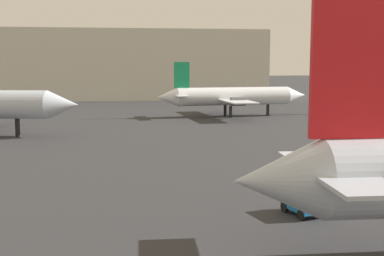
{
  "coord_description": "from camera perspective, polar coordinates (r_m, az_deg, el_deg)",
  "views": [
    {
      "loc": [
        0.54,
        -7.73,
        8.68
      ],
      "look_at": [
        6.56,
        32.68,
        3.41
      ],
      "focal_mm": 48.42,
      "sensor_mm": 36.0,
      "label": 1
    }
  ],
  "objects": [
    {
      "name": "airplane_far_left",
      "position": [
        82.02,
        4.46,
        3.5
      ],
      "size": [
        24.51,
        18.49,
        8.59
      ],
      "rotation": [
        0.0,
        0.0,
        0.08
      ],
      "color": "silver",
      "rests_on": "ground_plane"
    },
    {
      "name": "terminal_building",
      "position": [
        125.32,
        -10.68,
        6.88
      ],
      "size": [
        79.06,
        21.71,
        15.85
      ],
      "primitive_type": "cube",
      "color": "beige",
      "rests_on": "ground_plane"
    },
    {
      "name": "baggage_cart",
      "position": [
        30.31,
        12.01,
        -7.96
      ],
      "size": [
        1.9,
        2.65,
        1.3
      ],
      "rotation": [
        0.0,
        0.0,
        4.96
      ],
      "color": "#1972BF",
      "rests_on": "ground_plane"
    }
  ]
}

